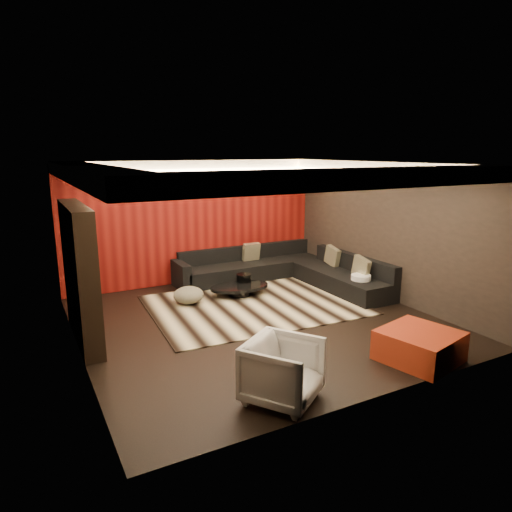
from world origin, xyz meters
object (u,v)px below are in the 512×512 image
drum_stool (244,282)px  orange_ottoman (419,346)px  sectional_sofa (285,272)px  coffee_table (240,290)px  white_side_table (360,287)px  armchair (283,371)px

drum_stool → orange_ottoman: size_ratio=0.38×
drum_stool → sectional_sofa: (1.16, 0.19, 0.05)m
coffee_table → white_side_table: 2.52m
orange_ottoman → sectional_sofa: bearing=84.9°
orange_ottoman → armchair: armchair is taller
orange_ottoman → armchair: 2.34m
drum_stool → white_side_table: 2.47m
coffee_table → orange_ottoman: size_ratio=1.27×
white_side_table → armchair: size_ratio=0.59×
coffee_table → drum_stool: bearing=46.1°
coffee_table → sectional_sofa: bearing=16.6°
coffee_table → white_side_table: white_side_table is taller
orange_ottoman → coffee_table: bearing=103.9°
drum_stool → sectional_sofa: bearing=9.2°
coffee_table → armchair: 4.19m
drum_stool → armchair: size_ratio=0.44×
drum_stool → orange_ottoman: bearing=-79.6°
drum_stool → sectional_sofa: size_ratio=0.10×
drum_stool → white_side_table: (1.92, -1.55, 0.04)m
coffee_table → orange_ottoman: (0.98, -3.96, 0.10)m
white_side_table → drum_stool: bearing=141.1°
drum_stool → armchair: 4.47m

